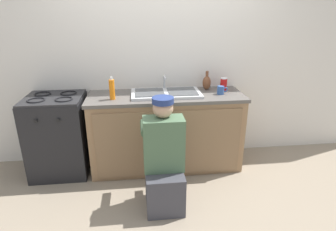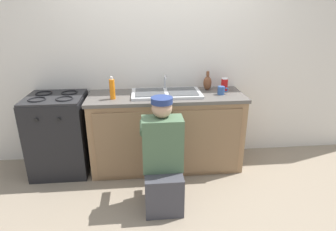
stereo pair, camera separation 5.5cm
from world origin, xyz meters
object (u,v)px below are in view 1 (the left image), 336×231
Objects in this scene: stove_range at (59,135)px; sink_double_basin at (166,93)px; vase_decorative at (207,82)px; coffee_mug at (221,90)px; soda_cup_red at (224,84)px; soap_bottle_orange at (112,89)px; plumber_person at (164,164)px.

sink_double_basin is at bearing 0.10° from stove_range.
stove_range is (-1.26, -0.00, -0.47)m from sink_double_basin.
vase_decorative is 1.83× the size of coffee_mug.
soda_cup_red is 0.61× the size of soap_bottle_orange.
stove_range is at bearing -176.47° from soda_cup_red.
sink_double_basin is 0.91m from plumber_person.
vase_decorative is (1.12, 0.27, -0.02)m from soap_bottle_orange.
plumber_person is (-0.11, -0.77, -0.48)m from sink_double_basin.
plumber_person is 1.01m from soap_bottle_orange.
stove_range is 0.86× the size of plumber_person.
plumber_person is at bearing -33.66° from stove_range.
coffee_mug is at bearing -116.05° from soda_cup_red.
stove_range is 4.13× the size of vase_decorative.
sink_double_basin is 6.35× the size of coffee_mug.
plumber_person is 1.25m from vase_decorative.
sink_double_basin is 0.84× the size of stove_range.
stove_range is 2.06m from soda_cup_red.
vase_decorative is at bearing 56.18° from plumber_person.
soda_cup_red is at bearing 3.53° from stove_range.
vase_decorative reaches higher than soda_cup_red.
vase_decorative reaches higher than sink_double_basin.
coffee_mug is (0.64, -0.05, 0.03)m from sink_double_basin.
coffee_mug is (-0.08, -0.17, -0.03)m from soda_cup_red.
coffee_mug is at bearing -4.66° from sink_double_basin.
vase_decorative is at bearing 168.70° from soda_cup_red.
sink_double_basin is at bearing -170.54° from soda_cup_red.
sink_double_basin is at bearing -162.83° from vase_decorative.
soap_bottle_orange is at bearing 126.86° from plumber_person.
vase_decorative reaches higher than stove_range.
vase_decorative is at bearing 17.17° from sink_double_basin.
vase_decorative reaches higher than plumber_person.
soda_cup_red is at bearing 9.89° from soap_bottle_orange.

